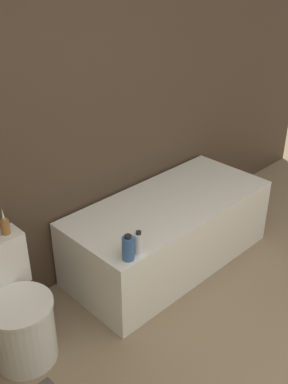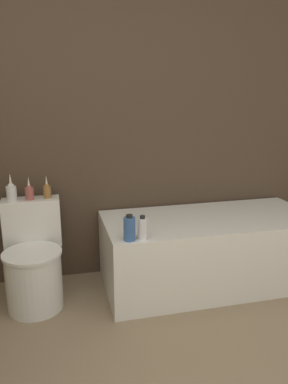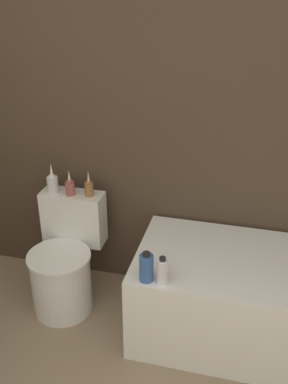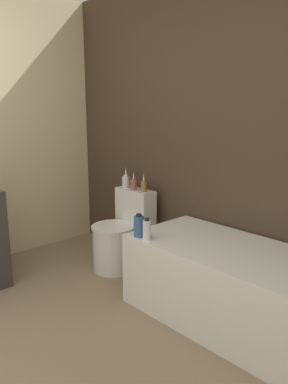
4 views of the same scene
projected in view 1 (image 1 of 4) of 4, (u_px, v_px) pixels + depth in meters
name	position (u px, v px, depth m)	size (l,w,h in m)	color
wall_back_tiled	(47.00, 117.00, 2.88)	(6.40, 0.06, 2.60)	#423326
bathtub	(169.00, 231.00, 3.55)	(1.67, 0.75, 0.56)	white
toilet	(14.00, 313.00, 2.72)	(0.42, 0.56, 0.74)	white
vase_bronze	(5.00, 225.00, 2.69)	(0.06, 0.06, 0.18)	olive
shampoo_bottle_tall	(128.00, 248.00, 2.74)	(0.08, 0.08, 0.18)	#335999
shampoo_bottle_short	(139.00, 243.00, 2.80)	(0.06, 0.06, 0.16)	silver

